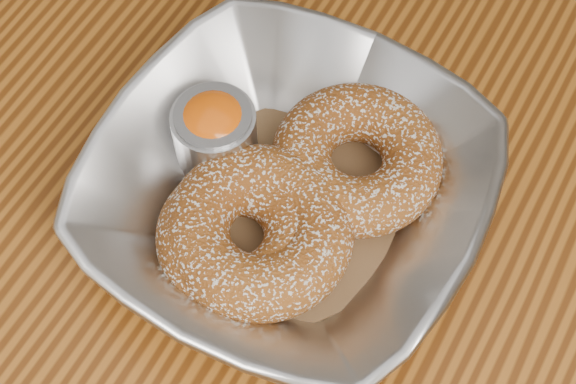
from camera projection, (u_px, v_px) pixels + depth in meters
The scene contains 7 objects.
table at pixel (303, 296), 0.62m from camera, with size 1.20×0.80×0.75m.
serving_bowl at pixel (288, 194), 0.51m from camera, with size 0.23×0.23×0.06m, color #B3B6BA.
parchment at pixel (288, 209), 0.53m from camera, with size 0.14×0.14×0.00m, color brown.
donut_back at pixel (357, 159), 0.53m from camera, with size 0.10×0.10×0.04m, color brown.
donut_front at pixel (239, 235), 0.50m from camera, with size 0.10×0.10×0.03m, color brown.
donut_extra at pixel (258, 231), 0.50m from camera, with size 0.11×0.11×0.04m, color brown.
ramekin at pixel (215, 133), 0.53m from camera, with size 0.05×0.05×0.05m.
Camera 1 is at (0.11, -0.21, 1.23)m, focal length 55.00 mm.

